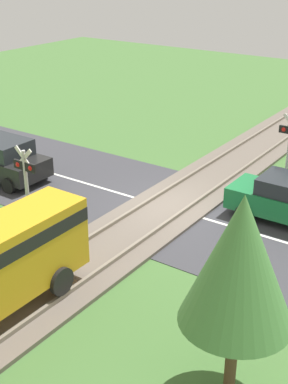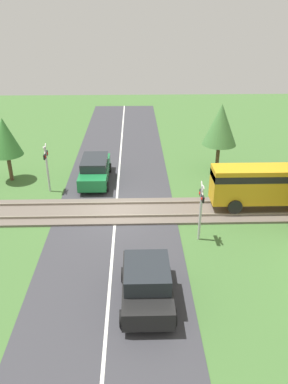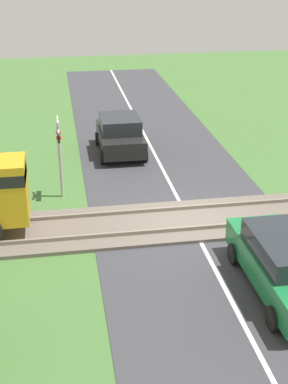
# 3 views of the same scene
# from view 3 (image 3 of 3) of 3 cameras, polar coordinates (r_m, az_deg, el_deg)

# --- Properties ---
(ground_plane) EXTENTS (60.00, 60.00, 0.00)m
(ground_plane) POSITION_cam_3_polar(r_m,az_deg,el_deg) (17.52, 4.93, -3.23)
(ground_plane) COLOR #426B33
(road_surface) EXTENTS (48.00, 6.40, 0.02)m
(road_surface) POSITION_cam_3_polar(r_m,az_deg,el_deg) (17.52, 4.93, -3.20)
(road_surface) COLOR #38383D
(road_surface) RESTS_ON ground_plane
(track_bed) EXTENTS (2.80, 48.00, 0.24)m
(track_bed) POSITION_cam_3_polar(r_m,az_deg,el_deg) (17.49, 4.94, -3.03)
(track_bed) COLOR #665B51
(track_bed) RESTS_ON ground_plane
(car_near_crossing) EXTENTS (4.51, 1.85, 1.55)m
(car_near_crossing) POSITION_cam_3_polar(r_m,az_deg,el_deg) (14.23, 14.72, -7.35)
(car_near_crossing) COLOR #197038
(car_near_crossing) RESTS_ON ground_plane
(car_far_side) EXTENTS (3.61, 1.96, 1.64)m
(car_far_side) POSITION_cam_3_polar(r_m,az_deg,el_deg) (23.11, -2.56, 6.14)
(car_far_side) COLOR black
(car_far_side) RESTS_ON ground_plane
(crossing_signal_east_approach) EXTENTS (0.90, 0.18, 2.93)m
(crossing_signal_east_approach) POSITION_cam_3_polar(r_m,az_deg,el_deg) (18.76, -9.02, 4.77)
(crossing_signal_east_approach) COLOR #B7B7B7
(crossing_signal_east_approach) RESTS_ON ground_plane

